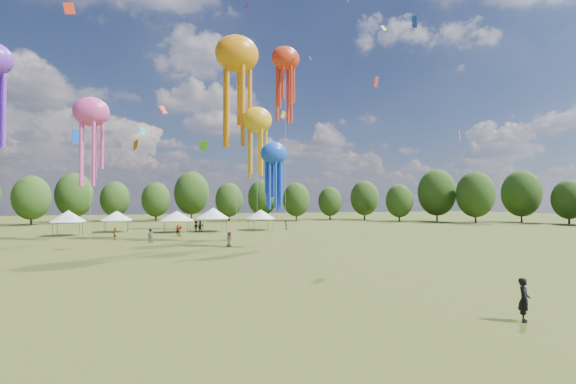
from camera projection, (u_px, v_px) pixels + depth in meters
name	position (u px, v px, depth m)	size (l,w,h in m)	color
ground	(332.00, 318.00, 18.50)	(300.00, 300.00, 0.00)	#384416
observer_main	(524.00, 300.00, 17.89)	(0.69, 0.46, 1.91)	black
spectator_near	(150.00, 236.00, 51.35)	(0.84, 0.65, 1.72)	gray
spectators_far	(207.00, 228.00, 65.03)	(28.58, 24.18, 1.92)	gray
festival_tents	(175.00, 215.00, 69.04)	(35.92, 10.80, 4.07)	#47474C
show_kites	(200.00, 93.00, 55.22)	(43.79, 25.80, 32.13)	#DE4194
small_kites	(182.00, 24.00, 56.93)	(67.37, 58.57, 45.06)	#DE4194
treeline	(166.00, 194.00, 76.20)	(201.57, 95.24, 13.43)	#38281C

